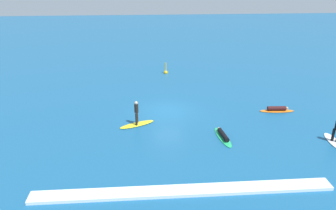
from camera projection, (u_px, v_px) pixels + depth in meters
ground_plane at (168, 111)px, 26.64m from camera, size 120.00×120.00×0.00m
surfer_on_yellow_board at (137, 120)px, 24.05m from camera, size 2.72×1.78×1.86m
surfer_on_green_board at (223, 136)px, 22.35m from camera, size 0.95×2.98×0.40m
surfer_on_white_board at (336, 136)px, 21.62m from camera, size 0.90×2.59×2.16m
surfer_on_orange_board at (277, 109)px, 26.47m from camera, size 2.77×0.82×0.43m
marker_buoy at (166, 72)px, 36.04m from camera, size 0.43×0.43×1.29m
wave_crest at (183, 191)px, 16.89m from camera, size 15.47×0.90×0.18m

